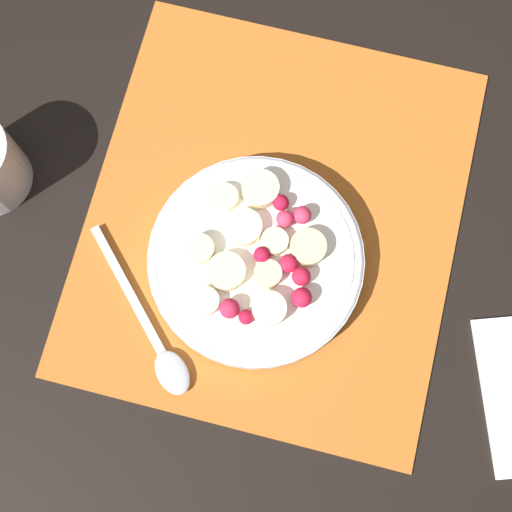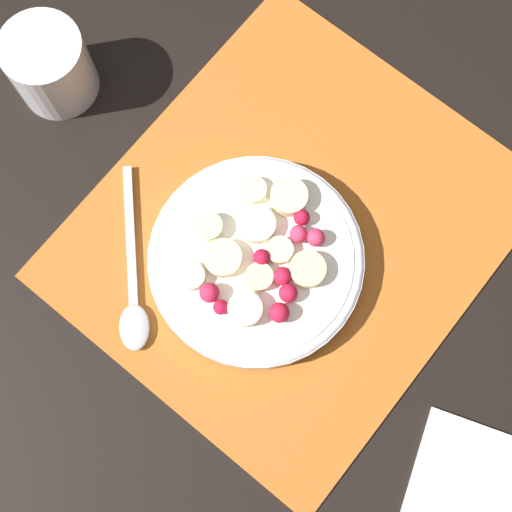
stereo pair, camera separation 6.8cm
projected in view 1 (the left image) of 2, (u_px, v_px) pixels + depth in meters
The scene contains 4 objects.
ground_plane at pixel (273, 220), 0.73m from camera, with size 3.00×3.00×0.00m, color black.
placemat at pixel (273, 219), 0.73m from camera, with size 0.42×0.37×0.01m.
fruit_bowl at pixel (256, 259), 0.70m from camera, with size 0.21×0.21×0.04m.
spoon at pixel (158, 345), 0.69m from camera, with size 0.15×0.15×0.01m.
Camera 1 is at (-0.20, -0.03, 0.70)m, focal length 50.00 mm.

